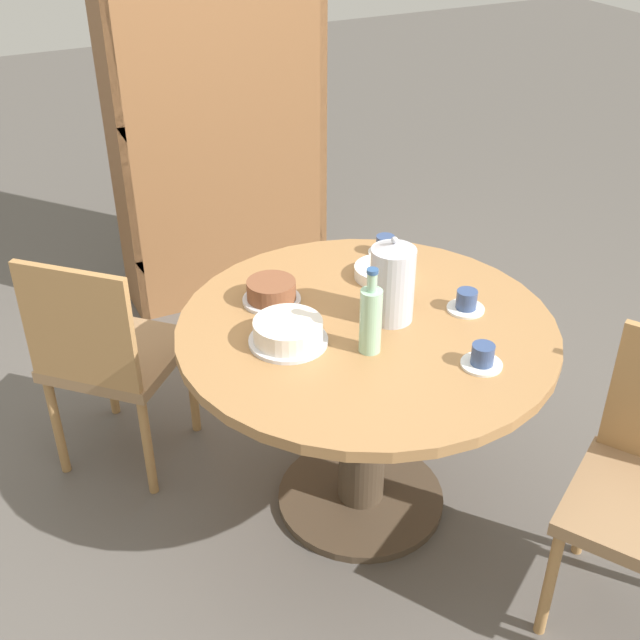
% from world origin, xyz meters
% --- Properties ---
extents(ground_plane, '(14.00, 14.00, 0.00)m').
position_xyz_m(ground_plane, '(0.00, 0.00, 0.00)').
color(ground_plane, '#56514C').
extents(dining_table, '(1.17, 1.17, 0.74)m').
position_xyz_m(dining_table, '(0.00, 0.00, 0.55)').
color(dining_table, '#473828').
rests_on(dining_table, ground_plane).
extents(chair_a, '(0.59, 0.59, 0.88)m').
position_xyz_m(chair_a, '(-0.69, 0.57, 0.48)').
color(chair_a, '#A87A47').
rests_on(chair_a, ground_plane).
extents(bookshelf, '(0.98, 0.28, 1.90)m').
position_xyz_m(bookshelf, '(0.11, 1.61, 0.93)').
color(bookshelf, brown).
rests_on(bookshelf, ground_plane).
extents(coffee_pot, '(0.14, 0.14, 0.28)m').
position_xyz_m(coffee_pot, '(0.08, 0.00, 0.86)').
color(coffee_pot, silver).
rests_on(coffee_pot, dining_table).
extents(water_bottle, '(0.06, 0.06, 0.27)m').
position_xyz_m(water_bottle, '(-0.06, -0.12, 0.85)').
color(water_bottle, '#99C6A3').
rests_on(water_bottle, dining_table).
extents(cake_main, '(0.24, 0.24, 0.07)m').
position_xyz_m(cake_main, '(-0.26, 0.01, 0.77)').
color(cake_main, silver).
rests_on(cake_main, dining_table).
extents(cake_second, '(0.19, 0.19, 0.07)m').
position_xyz_m(cake_second, '(-0.21, 0.25, 0.77)').
color(cake_second, silver).
rests_on(cake_second, dining_table).
extents(cup_a, '(0.12, 0.12, 0.07)m').
position_xyz_m(cup_a, '(0.28, 0.38, 0.76)').
color(cup_a, silver).
rests_on(cup_a, dining_table).
extents(cup_b, '(0.12, 0.12, 0.07)m').
position_xyz_m(cup_b, '(0.19, -0.33, 0.76)').
color(cup_b, silver).
rests_on(cup_b, dining_table).
extents(cup_c, '(0.12, 0.12, 0.07)m').
position_xyz_m(cup_c, '(0.32, -0.06, 0.76)').
color(cup_c, silver).
rests_on(cup_c, dining_table).
extents(plate_stack, '(0.19, 0.19, 0.04)m').
position_xyz_m(plate_stack, '(0.19, 0.24, 0.76)').
color(plate_stack, white).
rests_on(plate_stack, dining_table).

